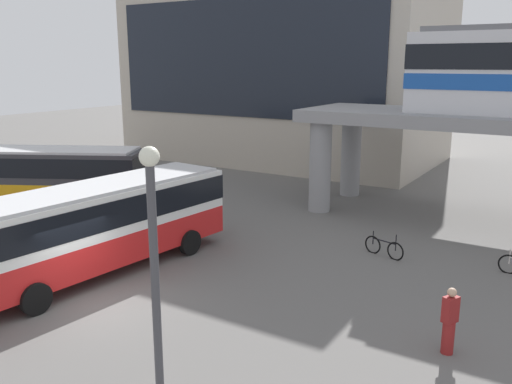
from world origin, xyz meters
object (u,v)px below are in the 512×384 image
at_px(station_building, 287,68).
at_px(bicycle_black, 384,248).
at_px(bus_main, 93,221).
at_px(bus_secondary, 34,172).
at_px(pedestrian_near_building, 449,323).

xyz_separation_m(station_building, bicycle_black, (14.39, -18.12, -6.65)).
xyz_separation_m(station_building, bus_main, (6.21, -25.36, -5.02)).
bearing_deg(bus_secondary, bicycle_black, 9.15).
height_order(station_building, bus_main, station_building).
relative_size(bicycle_black, pedestrian_near_building, 0.95).
relative_size(station_building, pedestrian_near_building, 12.46).
xyz_separation_m(bus_secondary, bicycle_black, (17.46, 2.81, -1.63)).
distance_m(bus_main, bicycle_black, 11.05).
bearing_deg(station_building, bicycle_black, -51.55).
xyz_separation_m(bus_secondary, pedestrian_near_building, (21.29, -3.37, -1.12)).
xyz_separation_m(bus_main, bus_secondary, (-9.27, 4.43, 0.00)).
bearing_deg(bus_secondary, pedestrian_near_building, -8.99).
bearing_deg(bicycle_black, pedestrian_near_building, -58.17).
relative_size(bus_secondary, pedestrian_near_building, 6.00).
bearing_deg(bus_main, bicycle_black, 41.49).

